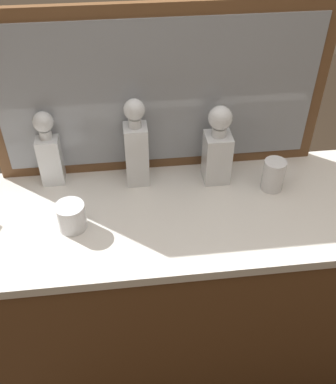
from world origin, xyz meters
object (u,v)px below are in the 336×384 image
Objects in this scene: crystal_decanter_far_right at (217,152)px; crystal_decanter_rear at (50,155)px; crystal_decanter_right at (136,150)px; crystal_tumbler_left at (273,176)px; crystal_tumbler_front at (71,217)px.

crystal_decanter_rear is at bearing 174.08° from crystal_decanter_far_right.
crystal_decanter_right reaches higher than crystal_tumbler_left.
crystal_tumbler_front is at bearing -136.46° from crystal_decanter_right.
crystal_decanter_far_right reaches higher than crystal_tumbler_left.
crystal_decanter_right is 1.18× the size of crystal_decanter_rear.
crystal_tumbler_front is (-0.66, -0.11, -0.01)m from crystal_tumbler_left.
crystal_tumbler_left is at bearing -11.71° from crystal_decanter_right.
crystal_tumbler_left is 0.67m from crystal_tumbler_front.
crystal_tumbler_left is at bearing 9.54° from crystal_tumbler_front.
crystal_tumbler_left is (0.74, -0.13, -0.06)m from crystal_decanter_rear.
crystal_decanter_far_right is 2.57× the size of crystal_tumbler_left.
crystal_decanter_far_right reaches higher than crystal_decanter_rear.
crystal_decanter_rear reaches higher than crystal_tumbler_front.
crystal_decanter_right is 0.29m from crystal_decanter_rear.
crystal_decanter_right reaches higher than crystal_decanter_rear.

